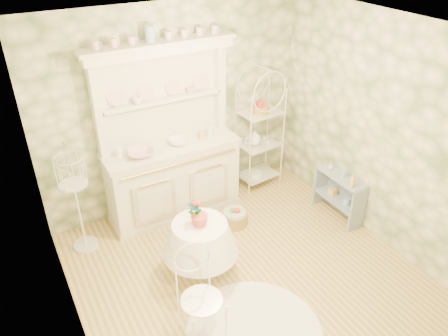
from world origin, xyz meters
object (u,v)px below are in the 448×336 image
side_shelf (339,197)px  floor_basket (235,217)px  bakers_rack (260,125)px  cafe_chair (202,301)px  kitchen_dresser (170,136)px  birdcage_stand (77,202)px  round_table (201,250)px

side_shelf → floor_basket: side_shelf is taller
bakers_rack → cafe_chair: bakers_rack is taller
bakers_rack → side_shelf: (0.49, -1.20, -0.66)m
kitchen_dresser → birdcage_stand: 1.36m
cafe_chair → birdcage_stand: 1.98m
birdcage_stand → cafe_chair: bearing=-69.8°
kitchen_dresser → side_shelf: (1.86, -1.17, -0.85)m
round_table → birdcage_stand: size_ratio=0.53×
round_table → birdcage_stand: birdcage_stand is taller
kitchen_dresser → birdcage_stand: (-1.26, -0.15, -0.48)m
bakers_rack → birdcage_stand: bakers_rack is taller
round_table → birdcage_stand: 1.55m
bakers_rack → floor_basket: bearing=-145.8°
round_table → floor_basket: (0.80, 0.61, -0.24)m
cafe_chair → floor_basket: (1.14, 1.33, -0.34)m
side_shelf → birdcage_stand: bearing=159.8°
side_shelf → round_table: (-2.10, -0.11, 0.06)m
cafe_chair → birdcage_stand: size_ratio=0.67×
kitchen_dresser → round_table: size_ratio=3.27×
bakers_rack → kitchen_dresser: bearing=174.9°
kitchen_dresser → side_shelf: size_ratio=3.35×
side_shelf → round_table: round_table is taller
side_shelf → floor_basket: 1.41m
side_shelf → cafe_chair: cafe_chair is taller
kitchen_dresser → floor_basket: size_ratio=6.67×
kitchen_dresser → round_table: 1.52m
floor_basket → round_table: bearing=-142.7°
birdcage_stand → floor_basket: bearing=-15.8°
bakers_rack → birdcage_stand: bearing=177.4°
kitchen_dresser → side_shelf: kitchen_dresser is taller
kitchen_dresser → cafe_chair: size_ratio=2.57×
kitchen_dresser → cafe_chair: (-0.59, -1.99, -0.70)m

